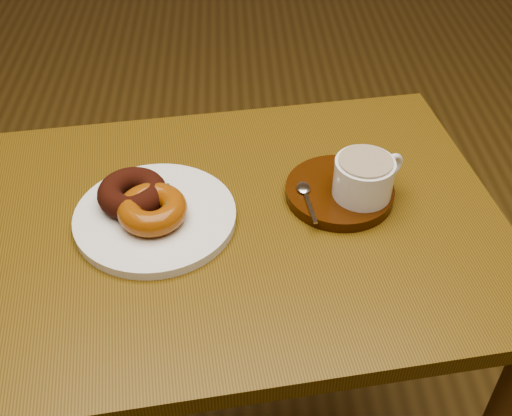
{
  "coord_description": "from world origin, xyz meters",
  "views": [
    {
      "loc": [
        0.15,
        -0.68,
        1.35
      ],
      "look_at": [
        0.19,
        0.02,
        0.74
      ],
      "focal_mm": 45.0,
      "sensor_mm": 36.0,
      "label": 1
    }
  ],
  "objects_px": {
    "donut_plate": "(155,217)",
    "coffee_cup": "(364,177)",
    "cafe_table": "(243,272)",
    "saucer": "(339,192)"
  },
  "relations": [
    {
      "from": "saucer",
      "to": "cafe_table",
      "type": "bearing_deg",
      "value": -163.65
    },
    {
      "from": "cafe_table",
      "to": "saucer",
      "type": "distance_m",
      "value": 0.2
    },
    {
      "from": "donut_plate",
      "to": "saucer",
      "type": "distance_m",
      "value": 0.28
    },
    {
      "from": "cafe_table",
      "to": "donut_plate",
      "type": "bearing_deg",
      "value": 172.01
    },
    {
      "from": "cafe_table",
      "to": "coffee_cup",
      "type": "relative_size",
      "value": 7.53
    },
    {
      "from": "donut_plate",
      "to": "saucer",
      "type": "height_order",
      "value": "saucer"
    },
    {
      "from": "donut_plate",
      "to": "coffee_cup",
      "type": "distance_m",
      "value": 0.31
    },
    {
      "from": "donut_plate",
      "to": "coffee_cup",
      "type": "height_order",
      "value": "coffee_cup"
    },
    {
      "from": "coffee_cup",
      "to": "cafe_table",
      "type": "bearing_deg",
      "value": 161.52
    },
    {
      "from": "cafe_table",
      "to": "coffee_cup",
      "type": "height_order",
      "value": "coffee_cup"
    }
  ]
}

